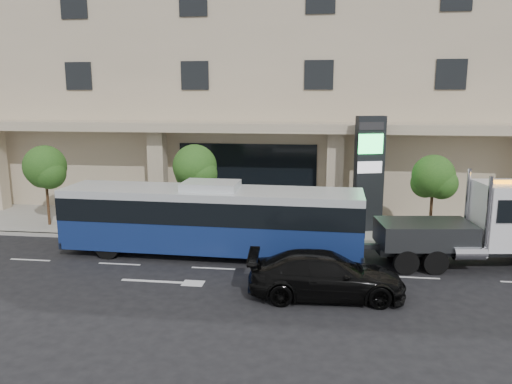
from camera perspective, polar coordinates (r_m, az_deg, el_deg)
ground at (r=22.00m, az=-4.06°, el=-7.38°), size 120.00×120.00×0.00m
sidewalk at (r=26.68m, az=-1.92°, el=-3.85°), size 120.00×6.00×0.15m
curb at (r=23.84m, az=-3.10°, el=-5.70°), size 120.00×0.30×0.15m
convention_center at (r=36.21m, az=0.78°, el=15.91°), size 60.00×17.60×20.00m
tree_left at (r=28.17m, az=-22.92°, el=2.38°), size 2.27×2.20×4.22m
tree_mid at (r=25.08m, az=-6.95°, el=2.54°), size 2.28×2.20×4.38m
tree_right at (r=24.90m, az=19.65°, el=1.39°), size 2.10×2.00×4.04m
city_bus at (r=21.77m, az=-5.15°, el=-3.01°), size 13.03×3.06×3.29m
tow_truck at (r=22.29m, az=24.31°, el=-3.79°), size 8.68×3.07×3.92m
black_sedan at (r=17.75m, az=8.01°, el=-9.38°), size 5.58×2.59×1.58m
signage_pylon at (r=25.54m, az=12.78°, el=2.11°), size 1.52×0.92×5.77m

